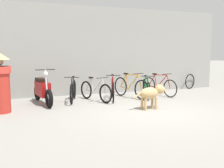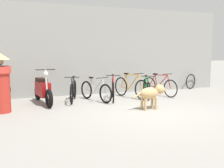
# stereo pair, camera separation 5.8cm
# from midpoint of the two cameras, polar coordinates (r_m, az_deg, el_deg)

# --- Properties ---
(ground_plane) EXTENTS (60.00, 60.00, 0.00)m
(ground_plane) POSITION_cam_midpoint_polar(r_m,az_deg,el_deg) (7.13, 8.95, -6.04)
(ground_plane) COLOR gray
(shop_wall_back) EXTENTS (9.68, 0.20, 3.26)m
(shop_wall_back) POSITION_cam_midpoint_polar(r_m,az_deg,el_deg) (10.12, -0.63, 7.23)
(shop_wall_back) COLOR gray
(shop_wall_back) RESTS_ON ground
(bicycle_0) EXTENTS (0.60, 1.56, 0.83)m
(bicycle_0) POSITION_cam_midpoint_polar(r_m,az_deg,el_deg) (8.58, -8.25, -1.49)
(bicycle_0) COLOR black
(bicycle_0) RESTS_ON ground
(bicycle_1) EXTENTS (0.65, 1.57, 0.80)m
(bicycle_1) POSITION_cam_midpoint_polar(r_m,az_deg,el_deg) (8.56, -3.41, -1.53)
(bicycle_1) COLOR black
(bicycle_1) RESTS_ON ground
(bicycle_2) EXTENTS (0.65, 1.66, 0.86)m
(bicycle_2) POSITION_cam_midpoint_polar(r_m,az_deg,el_deg) (8.78, 0.40, -1.08)
(bicycle_2) COLOR black
(bicycle_2) RESTS_ON ground
(bicycle_3) EXTENTS (0.61, 1.71, 0.88)m
(bicycle_3) POSITION_cam_midpoint_polar(r_m,az_deg,el_deg) (9.14, 4.31, -0.74)
(bicycle_3) COLOR black
(bicycle_3) RESTS_ON ground
(bicycle_4) EXTENTS (0.63, 1.52, 0.79)m
(bicycle_4) POSITION_cam_midpoint_polar(r_m,az_deg,el_deg) (9.30, 7.69, -0.86)
(bicycle_4) COLOR black
(bicycle_4) RESTS_ON ground
(bicycle_5) EXTENTS (0.56, 1.63, 0.83)m
(bicycle_5) POSITION_cam_midpoint_polar(r_m,az_deg,el_deg) (9.75, 10.47, -0.45)
(bicycle_5) COLOR black
(bicycle_5) RESTS_ON ground
(motorcycle) EXTENTS (0.58, 1.93, 1.10)m
(motorcycle) POSITION_cam_midpoint_polar(r_m,az_deg,el_deg) (8.34, -14.64, -1.27)
(motorcycle) COLOR black
(motorcycle) RESTS_ON ground
(stray_dog) EXTENTS (1.06, 0.38, 0.68)m
(stray_dog) POSITION_cam_midpoint_polar(r_m,az_deg,el_deg) (7.43, 8.87, -1.96)
(stray_dog) COLOR tan
(stray_dog) RESTS_ON ground
(person_in_robes) EXTENTS (0.64, 0.64, 1.58)m
(person_in_robes) POSITION_cam_midpoint_polar(r_m,az_deg,el_deg) (7.44, -22.85, 0.47)
(person_in_robes) COLOR #B72D23
(person_in_robes) RESTS_ON ground
(spare_tire_left) EXTENTS (0.62, 0.23, 0.64)m
(spare_tire_left) POSITION_cam_midpoint_polar(r_m,az_deg,el_deg) (11.75, 16.88, 0.53)
(spare_tire_left) COLOR black
(spare_tire_left) RESTS_ON ground
(spare_tire_right) EXTENTS (0.70, 0.27, 0.72)m
(spare_tire_right) POSITION_cam_midpoint_polar(r_m,az_deg,el_deg) (9.36, -23.08, -1.13)
(spare_tire_right) COLOR black
(spare_tire_right) RESTS_ON ground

